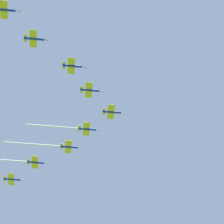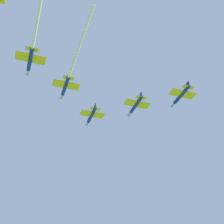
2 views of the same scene
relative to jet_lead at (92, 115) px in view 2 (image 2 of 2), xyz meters
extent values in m
cylinder|color=navy|center=(0.09, -0.27, -0.01)|extent=(4.60, 10.60, 1.31)
cone|color=#9EA3AD|center=(-1.96, 5.96, -0.01)|extent=(1.93, 2.65, 1.25)
cube|color=yellow|center=(0.28, -0.84, -0.07)|extent=(10.25, 6.60, 0.21)
cube|color=yellow|center=(1.56, -4.73, -0.01)|extent=(4.37, 2.85, 0.21)
cube|color=navy|center=(1.53, -4.64, 1.06)|extent=(0.78, 1.87, 2.15)
cylinder|color=navy|center=(-8.49, -17.53, 1.06)|extent=(4.60, 10.60, 1.31)
cone|color=#9EA3AD|center=(-10.54, -11.30, 1.06)|extent=(1.93, 2.65, 1.25)
cube|color=yellow|center=(-8.31, -18.09, 1.01)|extent=(10.25, 6.60, 0.21)
cube|color=yellow|center=(-7.03, -21.99, 1.06)|extent=(4.37, 2.85, 0.21)
cube|color=navy|center=(-7.06, -21.90, 2.14)|extent=(0.78, 1.87, 2.15)
cylinder|color=white|center=(-1.86, -37.71, 1.06)|extent=(10.79, 30.47, 0.92)
cylinder|color=navy|center=(17.24, -9.07, -1.09)|extent=(4.60, 10.60, 1.31)
cone|color=#9EA3AD|center=(15.19, -2.84, -1.09)|extent=(1.93, 2.65, 1.25)
cube|color=yellow|center=(17.42, -9.63, -1.15)|extent=(10.25, 6.60, 0.21)
cube|color=yellow|center=(18.70, -13.53, -1.09)|extent=(4.37, 2.85, 0.21)
cube|color=navy|center=(18.67, -13.44, -0.02)|extent=(0.78, 1.87, 2.15)
cylinder|color=navy|center=(-18.10, -31.67, 0.59)|extent=(4.60, 10.60, 1.31)
cone|color=#9EA3AD|center=(-20.15, -25.44, 0.59)|extent=(1.93, 2.65, 1.25)
cube|color=yellow|center=(-17.91, -32.23, 0.54)|extent=(10.25, 6.60, 0.21)
cube|color=yellow|center=(-16.63, -36.13, 0.59)|extent=(4.37, 2.85, 0.21)
cube|color=navy|center=(-16.66, -36.04, 1.67)|extent=(0.78, 1.87, 2.15)
cylinder|color=white|center=(-11.01, -53.24, 0.59)|extent=(11.71, 33.24, 0.92)
cylinder|color=navy|center=(33.36, -14.75, -0.62)|extent=(4.60, 10.60, 1.31)
cone|color=#9EA3AD|center=(31.31, -8.52, -0.62)|extent=(1.93, 2.65, 1.25)
cube|color=yellow|center=(33.55, -15.32, -0.68)|extent=(10.25, 6.60, 0.21)
cube|color=yellow|center=(34.83, -19.21, -0.62)|extent=(4.37, 2.85, 0.21)
cube|color=navy|center=(34.80, -19.12, 0.45)|extent=(0.78, 1.87, 2.15)
camera|label=1|loc=(104.02, 24.09, -196.01)|focal=61.25mm
camera|label=2|loc=(7.64, -107.27, -70.56)|focal=51.40mm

